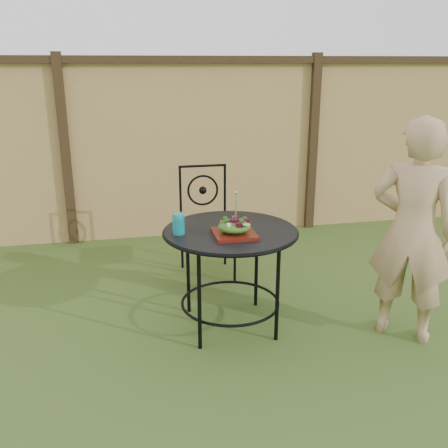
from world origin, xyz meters
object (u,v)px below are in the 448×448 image
Objects in this scene: patio_table at (230,249)px; salad_plate at (234,234)px; patio_chair at (206,219)px; diner at (412,232)px.

salad_plate is (-0.00, -0.12, 0.15)m from patio_table.
diner is (1.14, -1.33, 0.25)m from patio_chair.
patio_table is 0.62× the size of diner.
diner is (1.14, -0.36, 0.16)m from patio_table.
diner is at bearing -11.71° from salad_plate.
diner reaches higher than patio_chair.
patio_table is at bearing 88.56° from salad_plate.
patio_table is 0.19m from salad_plate.
patio_chair is at bearing 90.03° from patio_table.
patio_chair is 3.52× the size of salad_plate.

